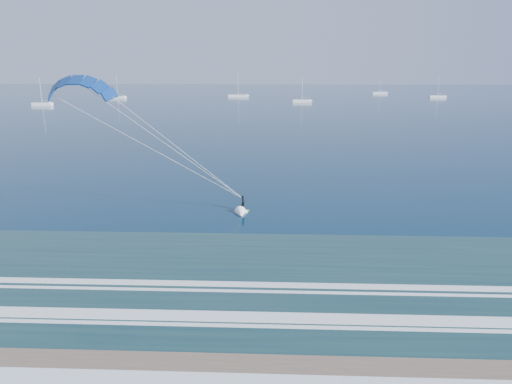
{
  "coord_description": "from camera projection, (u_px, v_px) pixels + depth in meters",
  "views": [
    {
      "loc": [
        -0.83,
        -17.3,
        13.39
      ],
      "look_at": [
        -2.46,
        22.8,
        2.67
      ],
      "focal_mm": 32.0,
      "sensor_mm": 36.0,
      "label": 1
    }
  ],
  "objects": [
    {
      "name": "sailboat_0",
      "position": [
        42.0,
        104.0,
        178.54
      ],
      "size": [
        7.73,
        2.4,
        10.64
      ],
      "color": "white",
      "rests_on": "ground"
    },
    {
      "name": "sailboat_2",
      "position": [
        238.0,
        96.0,
        237.4
      ],
      "size": [
        10.16,
        2.4,
        13.5
      ],
      "color": "white",
      "rests_on": "ground"
    },
    {
      "name": "sailboat_1",
      "position": [
        118.0,
        97.0,
        224.37
      ],
      "size": [
        7.76,
        2.4,
        10.78
      ],
      "color": "white",
      "rests_on": "ground"
    },
    {
      "name": "sailboat_3",
      "position": [
        302.0,
        101.0,
        196.96
      ],
      "size": [
        7.93,
        2.4,
        11.11
      ],
      "color": "white",
      "rests_on": "ground"
    },
    {
      "name": "ground",
      "position": [
        291.0,
        384.0,
        20.12
      ],
      "size": [
        900.0,
        900.0,
        0.0
      ],
      "primitive_type": "plane",
      "color": "#083246",
      "rests_on": "ground"
    },
    {
      "name": "kitesurfer_rig",
      "position": [
        163.0,
        142.0,
        41.38
      ],
      "size": [
        18.66,
        5.88,
        14.04
      ],
      "color": "#7BBF16",
      "rests_on": "ground"
    },
    {
      "name": "sailboat_4",
      "position": [
        380.0,
        93.0,
        267.52
      ],
      "size": [
        8.46,
        2.4,
        11.54
      ],
      "color": "white",
      "rests_on": "ground"
    },
    {
      "name": "sailboat_5",
      "position": [
        437.0,
        96.0,
        229.6
      ],
      "size": [
        8.12,
        2.4,
        11.17
      ],
      "color": "white",
      "rests_on": "ground"
    }
  ]
}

